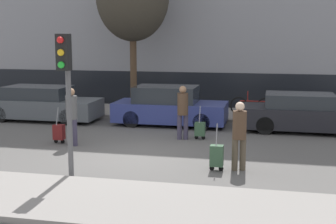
{
  "coord_description": "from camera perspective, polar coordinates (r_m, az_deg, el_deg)",
  "views": [
    {
      "loc": [
        3.49,
        -11.99,
        3.26
      ],
      "look_at": [
        0.41,
        1.8,
        0.95
      ],
      "focal_mm": 50.0,
      "sensor_mm": 36.0,
      "label": 1
    }
  ],
  "objects": [
    {
      "name": "ground_plane",
      "position": [
        12.9,
        -3.54,
        -5.37
      ],
      "size": [
        80.0,
        80.0,
        0.0
      ],
      "primitive_type": "plane",
      "color": "#565451"
    },
    {
      "name": "trolley_center",
      "position": [
        14.87,
        3.92,
        -2.09
      ],
      "size": [
        0.34,
        0.29,
        1.09
      ],
      "color": "#335138",
      "rests_on": "ground_plane"
    },
    {
      "name": "pedestrian_right",
      "position": [
        11.46,
        8.69,
        -2.4
      ],
      "size": [
        0.34,
        0.34,
        1.69
      ],
      "rotation": [
        0.0,
        0.0,
        0.32
      ],
      "color": "#4C4233",
      "rests_on": "ground_plane"
    },
    {
      "name": "sidewalk_near",
      "position": [
        9.5,
        -9.93,
        -10.55
      ],
      "size": [
        28.0,
        2.5,
        0.12
      ],
      "color": "gray",
      "rests_on": "ground_plane"
    },
    {
      "name": "trolley_left",
      "position": [
        14.69,
        -13.15,
        -2.41
      ],
      "size": [
        0.34,
        0.29,
        1.12
      ],
      "color": "maroon",
      "rests_on": "ground_plane"
    },
    {
      "name": "sidewalk_far",
      "position": [
        19.57,
        2.15,
        -0.13
      ],
      "size": [
        28.0,
        3.0,
        0.12
      ],
      "color": "gray",
      "rests_on": "ground_plane"
    },
    {
      "name": "parked_bicycle",
      "position": [
        18.97,
        10.22,
        0.75
      ],
      "size": [
        1.77,
        0.06,
        0.96
      ],
      "color": "black",
      "rests_on": "sidewalk_far"
    },
    {
      "name": "parked_car_1",
      "position": [
        17.22,
        0.17,
        0.62
      ],
      "size": [
        4.1,
        1.74,
        1.43
      ],
      "color": "navy",
      "rests_on": "ground_plane"
    },
    {
      "name": "parked_car_2",
      "position": [
        16.69,
        16.13,
        -0.18
      ],
      "size": [
        4.16,
        1.75,
        1.31
      ],
      "color": "black",
      "rests_on": "ground_plane"
    },
    {
      "name": "parked_car_0",
      "position": [
        18.83,
        -15.16,
        0.93
      ],
      "size": [
        4.46,
        1.7,
        1.33
      ],
      "color": "#4C5156",
      "rests_on": "ground_plane"
    },
    {
      "name": "traffic_light",
      "position": [
        10.65,
        -12.36,
        4.27
      ],
      "size": [
        0.28,
        0.47,
        3.3
      ],
      "color": "#515154",
      "rests_on": "ground_plane"
    },
    {
      "name": "pedestrian_left",
      "position": [
        14.19,
        -11.67,
        -0.13
      ],
      "size": [
        0.34,
        0.34,
        1.73
      ],
      "rotation": [
        0.0,
        0.0,
        -0.33
      ],
      "color": "#383347",
      "rests_on": "ground_plane"
    },
    {
      "name": "pedestrian_center",
      "position": [
        14.74,
        1.81,
        0.35
      ],
      "size": [
        0.35,
        0.34,
        1.71
      ],
      "rotation": [
        0.0,
        0.0,
        3.35
      ],
      "color": "#383347",
      "rests_on": "ground_plane"
    },
    {
      "name": "trolley_right",
      "position": [
        11.47,
        5.95,
        -5.33
      ],
      "size": [
        0.34,
        0.29,
        1.18
      ],
      "color": "#335138",
      "rests_on": "ground_plane"
    }
  ]
}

